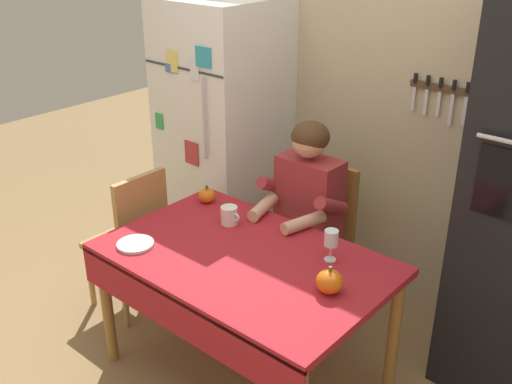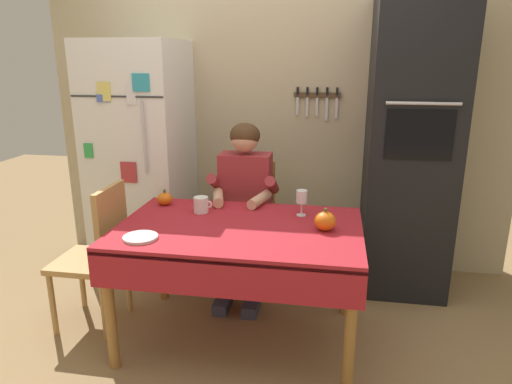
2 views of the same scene
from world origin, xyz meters
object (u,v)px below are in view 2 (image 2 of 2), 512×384
object	(u,v)px
chair_left_side	(99,251)
pumpkin_large	(325,221)
wall_oven	(410,149)
wine_glass	(302,198)
refrigerator	(142,161)
seated_person	(244,197)
serving_tray	(140,237)
pumpkin_medium	(165,199)
dining_table	(239,241)
coffee_mug	(201,205)
chair_behind_person	(249,218)

from	to	relation	value
chair_left_side	pumpkin_large	xyz separation A→B (m)	(1.39, -0.00, 0.28)
wall_oven	wine_glass	bearing A→B (deg)	-137.03
refrigerator	seated_person	distance (m)	0.92
refrigerator	serving_tray	xyz separation A→B (m)	(0.47, -1.15, -0.15)
pumpkin_medium	wine_glass	bearing A→B (deg)	-4.30
dining_table	serving_tray	world-z (taller)	serving_tray
refrigerator	coffee_mug	size ratio (longest dim) A/B	15.19
refrigerator	wine_glass	world-z (taller)	refrigerator
pumpkin_large	refrigerator	bearing A→B (deg)	149.49
refrigerator	chair_behind_person	xyz separation A→B (m)	(0.86, -0.09, -0.39)
wall_oven	pumpkin_medium	distance (m)	1.74
serving_tray	coffee_mug	bearing A→B (deg)	67.73
pumpkin_medium	seated_person	bearing A→B (deg)	30.12
refrigerator	wine_glass	distance (m)	1.43
pumpkin_large	pumpkin_medium	world-z (taller)	pumpkin_large
chair_behind_person	coffee_mug	world-z (taller)	chair_behind_person
coffee_mug	chair_behind_person	bearing A→B (deg)	71.39
refrigerator	pumpkin_large	distance (m)	1.67
pumpkin_large	dining_table	bearing A→B (deg)	-175.80
pumpkin_medium	pumpkin_large	bearing A→B (deg)	-15.58
wall_oven	seated_person	size ratio (longest dim) A/B	1.69
pumpkin_large	chair_behind_person	bearing A→B (deg)	127.28
refrigerator	seated_person	bearing A→B (deg)	-17.96
dining_table	wall_oven	bearing A→B (deg)	41.31
seated_person	chair_left_side	xyz separation A→B (m)	(-0.81, -0.57, -0.23)
wall_oven	coffee_mug	distance (m)	1.53
coffee_mug	serving_tray	xyz separation A→B (m)	(-0.20, -0.48, -0.04)
serving_tray	chair_left_side	bearing A→B (deg)	144.58
dining_table	serving_tray	xyz separation A→B (m)	(-0.48, -0.26, 0.09)
dining_table	pumpkin_large	size ratio (longest dim) A/B	10.83
chair_behind_person	wine_glass	bearing A→B (deg)	-51.19
pumpkin_large	pumpkin_medium	distance (m)	1.09
wine_glass	pumpkin_medium	size ratio (longest dim) A/B	1.56
dining_table	coffee_mug	bearing A→B (deg)	142.31
pumpkin_large	wine_glass	bearing A→B (deg)	123.39
serving_tray	pumpkin_large	bearing A→B (deg)	17.20
dining_table	chair_left_side	size ratio (longest dim) A/B	1.51
chair_left_side	wine_glass	world-z (taller)	chair_left_side
dining_table	pumpkin_large	distance (m)	0.51
refrigerator	serving_tray	distance (m)	1.25
serving_tray	wine_glass	bearing A→B (deg)	32.65
wine_glass	serving_tray	world-z (taller)	wine_glass
pumpkin_large	serving_tray	xyz separation A→B (m)	(-0.97, -0.30, -0.05)
wall_oven	serving_tray	bearing A→B (deg)	-142.19
coffee_mug	pumpkin_large	bearing A→B (deg)	-13.30
dining_table	chair_behind_person	bearing A→B (deg)	96.35
seated_person	chair_behind_person	bearing A→B (deg)	90.00
refrigerator	seated_person	size ratio (longest dim) A/B	1.45
coffee_mug	seated_person	bearing A→B (deg)	63.37
dining_table	wine_glass	size ratio (longest dim) A/B	8.71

